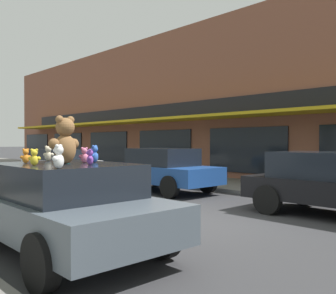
{
  "coord_description": "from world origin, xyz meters",
  "views": [
    {
      "loc": [
        -5.96,
        -5.58,
        1.77
      ],
      "look_at": [
        0.31,
        1.05,
        1.64
      ],
      "focal_mm": 40.0,
      "sensor_mm": 36.0,
      "label": 1
    }
  ],
  "objects_px": {
    "teddy_bear_yellow": "(34,157)",
    "parked_car_far_right": "(60,162)",
    "teddy_bear_giant": "(65,141)",
    "teddy_bear_cream": "(48,154)",
    "parked_car_far_center": "(162,169)",
    "teddy_bear_orange": "(26,156)",
    "teddy_bear_blue": "(94,154)",
    "parked_car_far_left": "(336,181)",
    "teddy_bear_white": "(59,157)",
    "teddy_bear_purple": "(90,157)",
    "plush_art_car": "(65,205)",
    "teddy_bear_teal": "(66,155)",
    "teddy_bear_pink": "(84,155)"
  },
  "relations": [
    {
      "from": "plush_art_car",
      "to": "teddy_bear_cream",
      "type": "bearing_deg",
      "value": 80.01
    },
    {
      "from": "plush_art_car",
      "to": "teddy_bear_yellow",
      "type": "distance_m",
      "value": 0.96
    },
    {
      "from": "teddy_bear_purple",
      "to": "parked_car_far_center",
      "type": "distance_m",
      "value": 7.77
    },
    {
      "from": "plush_art_car",
      "to": "teddy_bear_yellow",
      "type": "bearing_deg",
      "value": -164.06
    },
    {
      "from": "teddy_bear_white",
      "to": "teddy_bear_blue",
      "type": "relative_size",
      "value": 1.08
    },
    {
      "from": "teddy_bear_yellow",
      "to": "parked_car_far_right",
      "type": "distance_m",
      "value": 13.78
    },
    {
      "from": "teddy_bear_purple",
      "to": "parked_car_far_center",
      "type": "height_order",
      "value": "teddy_bear_purple"
    },
    {
      "from": "teddy_bear_blue",
      "to": "parked_car_far_center",
      "type": "height_order",
      "value": "teddy_bear_blue"
    },
    {
      "from": "teddy_bear_teal",
      "to": "plush_art_car",
      "type": "bearing_deg",
      "value": 109.9
    },
    {
      "from": "teddy_bear_pink",
      "to": "parked_car_far_right",
      "type": "distance_m",
      "value": 13.28
    },
    {
      "from": "parked_car_far_left",
      "to": "teddy_bear_cream",
      "type": "bearing_deg",
      "value": 155.74
    },
    {
      "from": "teddy_bear_white",
      "to": "parked_car_far_left",
      "type": "bearing_deg",
      "value": 136.9
    },
    {
      "from": "teddy_bear_purple",
      "to": "teddy_bear_cream",
      "type": "bearing_deg",
      "value": -159.35
    },
    {
      "from": "teddy_bear_yellow",
      "to": "teddy_bear_orange",
      "type": "bearing_deg",
      "value": -63.91
    },
    {
      "from": "teddy_bear_cream",
      "to": "teddy_bear_blue",
      "type": "bearing_deg",
      "value": 164.62
    },
    {
      "from": "teddy_bear_purple",
      "to": "parked_car_far_left",
      "type": "relative_size",
      "value": 0.06
    },
    {
      "from": "teddy_bear_orange",
      "to": "teddy_bear_yellow",
      "type": "relative_size",
      "value": 0.97
    },
    {
      "from": "parked_car_far_center",
      "to": "parked_car_far_right",
      "type": "height_order",
      "value": "parked_car_far_center"
    },
    {
      "from": "teddy_bear_giant",
      "to": "teddy_bear_cream",
      "type": "bearing_deg",
      "value": -111.63
    },
    {
      "from": "teddy_bear_pink",
      "to": "teddy_bear_orange",
      "type": "xyz_separation_m",
      "value": [
        -0.73,
        0.58,
        -0.01
      ]
    },
    {
      "from": "teddy_bear_pink",
      "to": "teddy_bear_cream",
      "type": "bearing_deg",
      "value": -47.91
    },
    {
      "from": "teddy_bear_pink",
      "to": "teddy_bear_white",
      "type": "height_order",
      "value": "teddy_bear_white"
    },
    {
      "from": "plush_art_car",
      "to": "parked_car_far_left",
      "type": "distance_m",
      "value": 6.3
    },
    {
      "from": "parked_car_far_center",
      "to": "teddy_bear_giant",
      "type": "bearing_deg",
      "value": -144.27
    },
    {
      "from": "teddy_bear_pink",
      "to": "parked_car_far_right",
      "type": "bearing_deg",
      "value": -83.15
    },
    {
      "from": "teddy_bear_purple",
      "to": "parked_car_far_center",
      "type": "xyz_separation_m",
      "value": [
        5.96,
        4.92,
        -0.73
      ]
    },
    {
      "from": "teddy_bear_teal",
      "to": "parked_car_far_right",
      "type": "relative_size",
      "value": 0.05
    },
    {
      "from": "teddy_bear_giant",
      "to": "parked_car_far_center",
      "type": "height_order",
      "value": "teddy_bear_giant"
    },
    {
      "from": "parked_car_far_right",
      "to": "parked_car_far_left",
      "type": "bearing_deg",
      "value": -90.0
    },
    {
      "from": "teddy_bear_white",
      "to": "teddy_bear_purple",
      "type": "relative_size",
      "value": 1.31
    },
    {
      "from": "teddy_bear_white",
      "to": "teddy_bear_pink",
      "type": "bearing_deg",
      "value": -171.39
    },
    {
      "from": "teddy_bear_purple",
      "to": "teddy_bear_teal",
      "type": "bearing_deg",
      "value": -169.48
    },
    {
      "from": "parked_car_far_right",
      "to": "teddy_bear_teal",
      "type": "bearing_deg",
      "value": -116.74
    },
    {
      "from": "teddy_bear_yellow",
      "to": "parked_car_far_center",
      "type": "bearing_deg",
      "value": -106.85
    },
    {
      "from": "teddy_bear_orange",
      "to": "teddy_bear_giant",
      "type": "bearing_deg",
      "value": 128.58
    },
    {
      "from": "plush_art_car",
      "to": "teddy_bear_yellow",
      "type": "relative_size",
      "value": 16.42
    },
    {
      "from": "teddy_bear_teal",
      "to": "teddy_bear_purple",
      "type": "relative_size",
      "value": 0.9
    },
    {
      "from": "teddy_bear_blue",
      "to": "plush_art_car",
      "type": "bearing_deg",
      "value": -30.26
    },
    {
      "from": "teddy_bear_purple",
      "to": "teddy_bear_orange",
      "type": "bearing_deg",
      "value": -133.21
    },
    {
      "from": "teddy_bear_orange",
      "to": "parked_car_far_center",
      "type": "bearing_deg",
      "value": -143.73
    },
    {
      "from": "teddy_bear_orange",
      "to": "parked_car_far_right",
      "type": "relative_size",
      "value": 0.05
    },
    {
      "from": "teddy_bear_orange",
      "to": "parked_car_far_center",
      "type": "xyz_separation_m",
      "value": [
        6.45,
        3.78,
        -0.73
      ]
    },
    {
      "from": "teddy_bear_cream",
      "to": "parked_car_far_right",
      "type": "relative_size",
      "value": 0.06
    },
    {
      "from": "teddy_bear_orange",
      "to": "teddy_bear_yellow",
      "type": "bearing_deg",
      "value": 82.88
    },
    {
      "from": "teddy_bear_teal",
      "to": "parked_car_far_left",
      "type": "relative_size",
      "value": 0.05
    },
    {
      "from": "teddy_bear_blue",
      "to": "parked_car_far_left",
      "type": "height_order",
      "value": "teddy_bear_blue"
    },
    {
      "from": "teddy_bear_yellow",
      "to": "parked_car_far_left",
      "type": "distance_m",
      "value": 6.83
    },
    {
      "from": "plush_art_car",
      "to": "teddy_bear_white",
      "type": "bearing_deg",
      "value": -120.91
    },
    {
      "from": "plush_art_car",
      "to": "parked_car_far_right",
      "type": "bearing_deg",
      "value": 63.55
    },
    {
      "from": "teddy_bear_white",
      "to": "parked_car_far_left",
      "type": "height_order",
      "value": "teddy_bear_white"
    }
  ]
}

